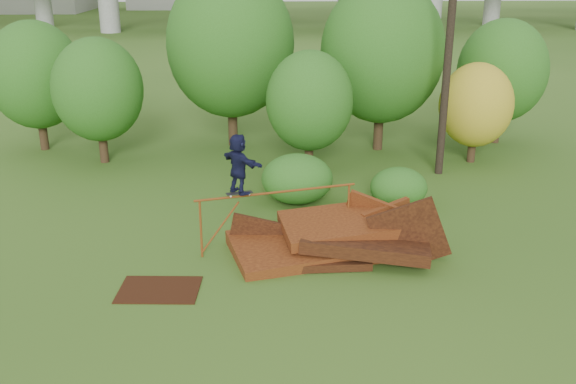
{
  "coord_description": "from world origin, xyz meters",
  "views": [
    {
      "loc": [
        -1.51,
        -14.03,
        7.36
      ],
      "look_at": [
        -0.8,
        2.0,
        1.6
      ],
      "focal_mm": 40.0,
      "sensor_mm": 36.0,
      "label": 1
    }
  ],
  "objects_px": {
    "utility_pole": "(450,32)",
    "flat_plate": "(159,290)",
    "scrap_pile": "(334,239)",
    "skater": "(239,164)"
  },
  "relations": [
    {
      "from": "flat_plate",
      "to": "utility_pole",
      "type": "bearing_deg",
      "value": 43.62
    },
    {
      "from": "flat_plate",
      "to": "utility_pole",
      "type": "relative_size",
      "value": 0.19
    },
    {
      "from": "scrap_pile",
      "to": "flat_plate",
      "type": "distance_m",
      "value": 4.8
    },
    {
      "from": "skater",
      "to": "flat_plate",
      "type": "height_order",
      "value": "skater"
    },
    {
      "from": "scrap_pile",
      "to": "flat_plate",
      "type": "height_order",
      "value": "scrap_pile"
    },
    {
      "from": "scrap_pile",
      "to": "flat_plate",
      "type": "xyz_separation_m",
      "value": [
        -4.38,
        -1.94,
        -0.36
      ]
    },
    {
      "from": "utility_pole",
      "to": "flat_plate",
      "type": "bearing_deg",
      "value": -136.38
    },
    {
      "from": "utility_pole",
      "to": "scrap_pile",
      "type": "bearing_deg",
      "value": -124.92
    },
    {
      "from": "scrap_pile",
      "to": "skater",
      "type": "xyz_separation_m",
      "value": [
        -2.49,
        0.14,
        2.11
      ]
    },
    {
      "from": "scrap_pile",
      "to": "skater",
      "type": "distance_m",
      "value": 3.26
    }
  ]
}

